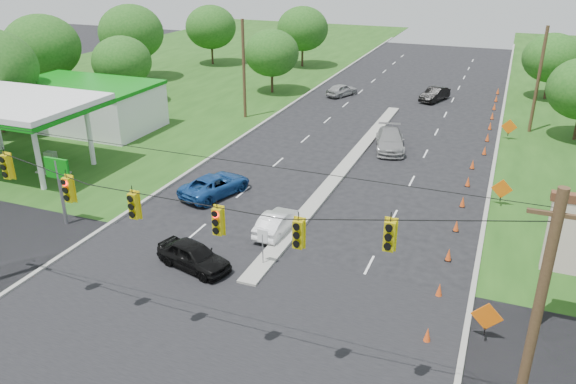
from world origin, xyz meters
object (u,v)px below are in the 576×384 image
at_px(white_sedan, 276,222).
at_px(blue_pickup, 215,185).
at_px(gas_station, 76,104).
at_px(black_sedan, 194,256).

xyz_separation_m(white_sedan, blue_pickup, (-5.73, 3.40, 0.07)).
distance_m(gas_station, white_sedan, 25.31).
height_order(white_sedan, blue_pickup, blue_pickup).
xyz_separation_m(gas_station, blue_pickup, (17.15, -7.26, -1.88)).
distance_m(black_sedan, white_sedan, 5.58).
relative_size(black_sedan, blue_pickup, 0.82).
relative_size(gas_station, black_sedan, 4.78).
distance_m(white_sedan, blue_pickup, 6.66).
bearing_deg(black_sedan, gas_station, 67.71).
xyz_separation_m(gas_station, white_sedan, (22.88, -10.66, -1.95)).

